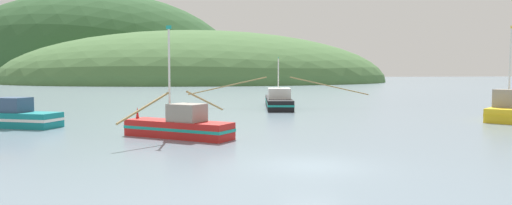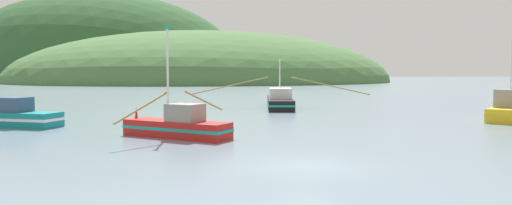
{
  "view_description": "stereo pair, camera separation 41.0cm",
  "coord_description": "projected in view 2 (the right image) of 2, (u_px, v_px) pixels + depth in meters",
  "views": [
    {
      "loc": [
        -6.32,
        -17.16,
        3.76
      ],
      "look_at": [
        1.67,
        17.15,
        1.4
      ],
      "focal_mm": 32.12,
      "sensor_mm": 36.0,
      "label": 1
    },
    {
      "loc": [
        -5.92,
        -17.25,
        3.76
      ],
      "look_at": [
        1.67,
        17.15,
        1.4
      ],
      "focal_mm": 32.12,
      "sensor_mm": 36.0,
      "label": 2
    }
  ],
  "objects": [
    {
      "name": "ground_plane",
      "position": [
        307.0,
        166.0,
        18.33
      ],
      "size": [
        600.0,
        600.0,
        0.0
      ],
      "primitive_type": "plane",
      "color": "slate"
    },
    {
      "name": "fishing_boat_red",
      "position": [
        178.0,
        126.0,
        26.24
      ],
      "size": [
        6.39,
        7.38,
        6.41
      ],
      "rotation": [
        0.0,
        0.0,
        2.43
      ],
      "color": "red",
      "rests_on": "ground"
    },
    {
      "name": "fishing_boat_yellow",
      "position": [
        509.0,
        111.0,
        35.13
      ],
      "size": [
        6.15,
        5.32,
        7.31
      ],
      "rotation": [
        0.0,
        0.0,
        0.65
      ],
      "color": "gold",
      "rests_on": "ground"
    },
    {
      "name": "hill_far_right",
      "position": [
        106.0,
        79.0,
        245.57
      ],
      "size": [
        152.58,
        122.06,
        90.55
      ],
      "primitive_type": "ellipsoid",
      "color": "#2D562D",
      "rests_on": "ground"
    },
    {
      "name": "hill_mid_left",
      "position": [
        206.0,
        82.0,
        173.01
      ],
      "size": [
        140.22,
        112.17,
        37.59
      ],
      "primitive_type": "ellipsoid",
      "color": "#47703D",
      "rests_on": "ground"
    },
    {
      "name": "fishing_boat_black",
      "position": [
        280.0,
        101.0,
        48.01
      ],
      "size": [
        18.62,
        12.28,
        5.35
      ],
      "rotation": [
        0.0,
        0.0,
        1.34
      ],
      "color": "black",
      "rests_on": "ground"
    },
    {
      "name": "fishing_boat_teal",
      "position": [
        5.0,
        117.0,
        31.56
      ],
      "size": [
        8.26,
        5.6,
        7.34
      ],
      "rotation": [
        0.0,
        0.0,
        2.66
      ],
      "color": "#147F84",
      "rests_on": "ground"
    }
  ]
}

